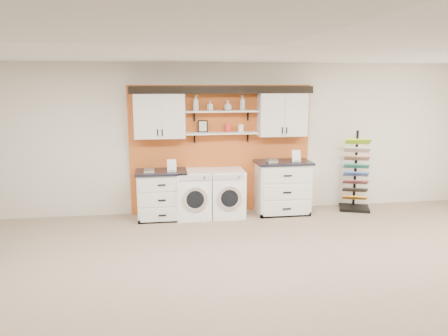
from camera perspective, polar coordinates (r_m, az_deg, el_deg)
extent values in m
plane|color=gray|center=(4.93, 6.37, -18.92)|extent=(10.00, 10.00, 0.00)
plane|color=white|center=(4.27, 7.22, 15.59)|extent=(10.00, 10.00, 0.00)
plane|color=beige|center=(8.25, -0.45, 3.85)|extent=(10.00, 0.00, 10.00)
cube|color=#C05720|center=(8.25, -0.42, 2.44)|extent=(3.40, 0.07, 2.40)
cube|color=white|center=(7.93, -8.43, 6.91)|extent=(0.90, 0.34, 0.84)
cube|color=white|center=(7.76, -10.07, 6.76)|extent=(0.42, 0.01, 0.78)
cube|color=white|center=(7.76, -6.79, 6.85)|extent=(0.42, 0.01, 0.78)
cube|color=white|center=(8.24, 7.60, 7.10)|extent=(0.90, 0.34, 0.84)
cube|color=white|center=(8.02, 6.42, 7.01)|extent=(0.42, 0.01, 0.78)
cube|color=white|center=(8.14, 9.44, 6.99)|extent=(0.42, 0.01, 0.78)
cube|color=white|center=(8.04, -0.26, 4.58)|extent=(1.32, 0.28, 0.03)
cube|color=white|center=(8.00, -0.26, 7.43)|extent=(1.32, 0.28, 0.03)
cube|color=black|center=(8.01, -0.28, 10.30)|extent=(3.30, 0.40, 0.10)
cube|color=black|center=(7.82, -0.08, 9.83)|extent=(3.30, 0.04, 0.04)
cube|color=black|center=(8.04, -2.79, 5.46)|extent=(0.18, 0.02, 0.22)
cube|color=beige|center=(8.03, -2.79, 5.46)|extent=(0.14, 0.01, 0.18)
cylinder|color=red|center=(8.05, 0.45, 5.27)|extent=(0.11, 0.11, 0.16)
cylinder|color=silver|center=(8.09, 2.21, 5.22)|extent=(0.10, 0.10, 0.14)
cube|color=white|center=(8.02, -8.13, -3.58)|extent=(0.85, 0.60, 0.85)
cube|color=black|center=(7.87, -8.04, -6.85)|extent=(0.85, 0.06, 0.07)
cube|color=black|center=(7.92, -8.22, -0.47)|extent=(0.91, 0.66, 0.04)
cube|color=white|center=(7.66, -8.17, -2.18)|extent=(0.78, 0.02, 0.24)
cube|color=white|center=(7.73, -8.11, -4.16)|extent=(0.78, 0.02, 0.24)
cube|color=white|center=(7.81, -8.06, -6.10)|extent=(0.78, 0.02, 0.24)
cube|color=white|center=(8.32, 7.63, -2.63)|extent=(0.96, 0.60, 0.96)
cube|color=black|center=(8.19, 8.07, -6.10)|extent=(0.96, 0.06, 0.07)
cube|color=black|center=(8.21, 7.72, 0.78)|extent=(1.03, 0.66, 0.04)
cube|color=white|center=(7.97, 8.29, -0.99)|extent=(0.88, 0.02, 0.27)
cube|color=white|center=(8.04, 8.23, -3.15)|extent=(0.88, 0.02, 0.27)
cube|color=white|center=(8.12, 8.16, -5.27)|extent=(0.88, 0.02, 0.27)
cube|color=white|center=(8.04, -3.99, -3.36)|extent=(0.63, 0.66, 0.88)
cube|color=silver|center=(7.63, -3.83, -1.28)|extent=(0.54, 0.02, 0.09)
cylinder|color=silver|center=(7.72, -3.79, -4.09)|extent=(0.44, 0.05, 0.44)
cylinder|color=black|center=(7.70, -3.78, -4.14)|extent=(0.31, 0.03, 0.31)
cube|color=white|center=(8.11, 0.33, -3.24)|extent=(0.62, 0.66, 0.87)
cube|color=silver|center=(7.70, 0.71, -1.19)|extent=(0.53, 0.02, 0.09)
cylinder|color=silver|center=(7.79, 0.71, -3.95)|extent=(0.44, 0.05, 0.44)
cylinder|color=black|center=(7.77, 0.73, -4.00)|extent=(0.31, 0.03, 0.31)
cube|color=black|center=(8.94, 16.61, -5.04)|extent=(0.68, 0.63, 0.06)
cube|color=black|center=(8.93, 16.79, -0.03)|extent=(0.06, 0.06, 1.49)
cube|color=orange|center=(8.91, 16.67, -3.74)|extent=(0.53, 0.40, 0.14)
cube|color=black|center=(8.87, 16.73, -2.75)|extent=(0.53, 0.40, 0.14)
cube|color=#9E4145|center=(8.83, 16.79, -1.76)|extent=(0.53, 0.40, 0.14)
cube|color=blue|center=(8.80, 16.85, -0.75)|extent=(0.53, 0.40, 0.14)
cube|color=#268C62|center=(8.77, 16.91, 0.26)|extent=(0.53, 0.40, 0.14)
cube|color=#E98367|center=(8.74, 16.97, 1.27)|extent=(0.53, 0.40, 0.14)
cube|color=silver|center=(8.71, 17.03, 2.30)|extent=(0.53, 0.40, 0.14)
cube|color=#BEFF1A|center=(8.69, 17.09, 3.33)|extent=(0.53, 0.40, 0.14)
imported|color=silver|center=(7.94, -3.71, 8.48)|extent=(0.14, 0.14, 0.27)
imported|color=silver|center=(7.97, -1.85, 8.13)|extent=(0.10, 0.10, 0.17)
imported|color=silver|center=(8.01, 0.49, 8.18)|extent=(0.15, 0.15, 0.18)
imported|color=silver|center=(8.06, 2.43, 8.50)|extent=(0.11, 0.11, 0.27)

